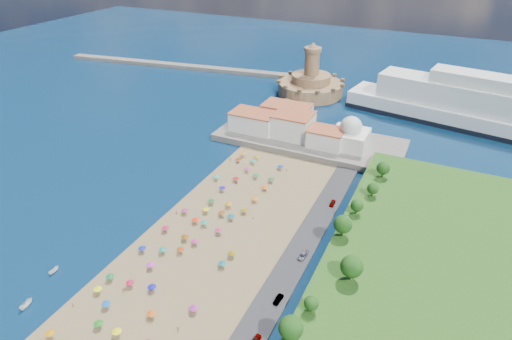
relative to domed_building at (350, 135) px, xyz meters
The scene contains 13 objects.
ground 77.60m from the domed_building, 112.91° to the right, with size 700.00×700.00×0.00m, color #071938.
terrace 21.44m from the domed_building, behind, with size 90.00×36.00×3.00m, color #59544C.
jetty 56.51m from the domed_building, 138.62° to the left, with size 18.00×70.00×2.40m, color #59544C.
breakwater 162.43m from the domed_building, 149.64° to the left, with size 200.00×7.00×2.60m, color #59544C.
waterfront_buildings 33.17m from the domed_building, behind, with size 57.00×29.00×11.00m.
domed_building is the anchor object (origin of this frame).
fortress 79.11m from the domed_building, 122.08° to the left, with size 40.00×40.00×32.40m.
cruise_ship 83.53m from the domed_building, 41.01° to the left, with size 159.32×49.51×34.46m.
beach_parasols 87.17m from the domed_building, 111.15° to the right, with size 32.13×114.30×2.20m.
beachgoers 80.40m from the domed_building, 113.24° to the right, with size 32.71×96.29×1.87m.
moored_boats 138.66m from the domed_building, 114.95° to the right, with size 5.93×17.42×1.71m.
parked_cars 83.32m from the domed_building, 85.85° to the right, with size 2.62×72.30×1.44m.
hillside_trees 82.26m from the domed_building, 77.39° to the right, with size 15.27×107.68×8.20m.
Camera 1 is at (67.13, -108.17, 92.88)m, focal length 30.00 mm.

